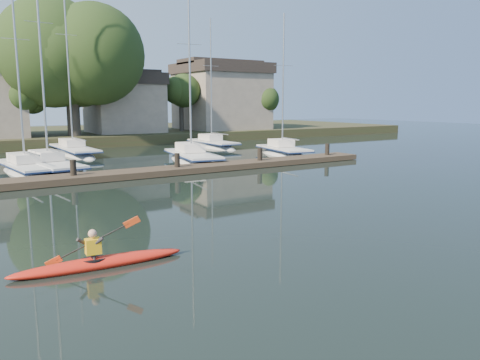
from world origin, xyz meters
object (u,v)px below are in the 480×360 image
kayak (99,261)px  sailboat_2 (50,174)px  dock (129,174)px  sailboat_4 (283,158)px  sailboat_1 (27,176)px  sailboat_7 (213,149)px  sailboat_3 (192,165)px  sailboat_6 (74,157)px

kayak → sailboat_2: size_ratio=0.29×
dock → sailboat_4: sailboat_4 is taller
sailboat_1 → dock: bearing=-52.9°
sailboat_1 → sailboat_7: sailboat_1 is taller
dock → sailboat_3: bearing=34.8°
sailboat_6 → sailboat_7: sailboat_6 is taller
sailboat_1 → sailboat_3: size_ratio=0.95×
sailboat_3 → sailboat_4: size_ratio=1.15×
sailboat_3 → sailboat_1: bearing=-173.6°
dock → sailboat_1: size_ratio=2.53×
dock → sailboat_6: 13.77m
sailboat_6 → sailboat_7: (12.41, -0.82, -0.01)m
sailboat_1 → kayak: bearing=-99.7°
dock → sailboat_3: sailboat_3 is taller
sailboat_3 → sailboat_4: (8.14, 0.02, 0.01)m
dock → sailboat_7: size_ratio=2.62×
sailboat_1 → sailboat_4: (18.90, -0.51, -0.02)m
sailboat_1 → sailboat_4: sailboat_1 is taller
sailboat_3 → sailboat_4: sailboat_3 is taller
kayak → sailboat_1: 18.45m
dock → sailboat_4: bearing=16.7°
sailboat_2 → sailboat_3: (9.39, -0.77, -0.02)m
kayak → sailboat_4: sailboat_4 is taller
sailboat_6 → sailboat_1: bearing=-119.9°
kayak → sailboat_3: 21.37m
sailboat_2 → sailboat_1: bearing=-177.6°
sailboat_1 → sailboat_7: size_ratio=1.04×
dock → sailboat_6: (0.22, 13.76, -0.39)m
sailboat_1 → sailboat_4: 18.90m
kayak → dock: bearing=71.4°
sailboat_3 → sailboat_4: bearing=9.4°
dock → sailboat_2: 6.01m
sailboat_4 → sailboat_7: 8.81m
sailboat_3 → sailboat_7: 10.85m
dock → kayak: bearing=-112.1°
sailboat_2 → sailboat_6: bearing=60.9°
sailboat_4 → sailboat_6: (-14.05, 9.48, 0.01)m
sailboat_2 → sailboat_3: size_ratio=1.08×
dock → sailboat_2: (-3.26, 5.03, -0.39)m
sailboat_4 → sailboat_7: (-1.63, 8.66, 0.01)m
dock → sailboat_6: sailboat_6 is taller
kayak → sailboat_6: bearing=81.6°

